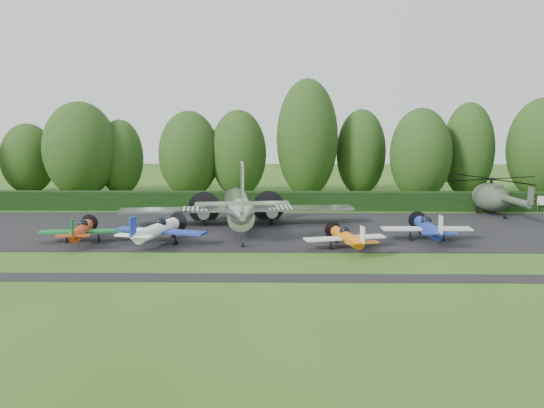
{
  "coord_description": "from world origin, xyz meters",
  "views": [
    {
      "loc": [
        2.05,
        -43.21,
        10.42
      ],
      "look_at": [
        1.33,
        8.91,
        2.5
      ],
      "focal_mm": 40.0,
      "sensor_mm": 36.0,
      "label": 1
    }
  ],
  "objects_px": {
    "transport_plane": "(238,207)",
    "light_plane_red": "(82,230)",
    "light_plane_orange": "(347,237)",
    "helicopter": "(491,195)",
    "light_plane_blue": "(428,228)",
    "light_plane_white": "(157,230)"
  },
  "relations": [
    {
      "from": "light_plane_orange",
      "to": "helicopter",
      "type": "distance_m",
      "value": 23.53
    },
    {
      "from": "transport_plane",
      "to": "light_plane_white",
      "type": "bearing_deg",
      "value": -123.87
    },
    {
      "from": "transport_plane",
      "to": "light_plane_blue",
      "type": "distance_m",
      "value": 16.75
    },
    {
      "from": "transport_plane",
      "to": "helicopter",
      "type": "bearing_deg",
      "value": 23.99
    },
    {
      "from": "transport_plane",
      "to": "light_plane_red",
      "type": "relative_size",
      "value": 3.01
    },
    {
      "from": "transport_plane",
      "to": "light_plane_white",
      "type": "xyz_separation_m",
      "value": [
        -5.92,
        -6.99,
        -0.7
      ]
    },
    {
      "from": "transport_plane",
      "to": "light_plane_red",
      "type": "xyz_separation_m",
      "value": [
        -12.04,
        -6.57,
        -0.83
      ]
    },
    {
      "from": "light_plane_red",
      "to": "helicopter",
      "type": "distance_m",
      "value": 40.29
    },
    {
      "from": "light_plane_white",
      "to": "helicopter",
      "type": "xyz_separation_m",
      "value": [
        31.39,
        15.08,
        0.8
      ]
    },
    {
      "from": "light_plane_red",
      "to": "transport_plane",
      "type": "bearing_deg",
      "value": 35.93
    },
    {
      "from": "light_plane_red",
      "to": "helicopter",
      "type": "xyz_separation_m",
      "value": [
        37.52,
        14.66,
        0.93
      ]
    },
    {
      "from": "helicopter",
      "to": "light_plane_white",
      "type": "bearing_deg",
      "value": -145.82
    },
    {
      "from": "light_plane_red",
      "to": "light_plane_orange",
      "type": "distance_m",
      "value": 21.04
    },
    {
      "from": "light_plane_orange",
      "to": "light_plane_blue",
      "type": "distance_m",
      "value": 7.57
    },
    {
      "from": "light_plane_red",
      "to": "light_plane_orange",
      "type": "height_order",
      "value": "light_plane_red"
    },
    {
      "from": "light_plane_orange",
      "to": "helicopter",
      "type": "xyz_separation_m",
      "value": [
        16.57,
        16.67,
        1.0
      ]
    },
    {
      "from": "transport_plane",
      "to": "light_plane_red",
      "type": "height_order",
      "value": "transport_plane"
    },
    {
      "from": "transport_plane",
      "to": "light_plane_orange",
      "type": "bearing_deg",
      "value": -37.58
    },
    {
      "from": "light_plane_orange",
      "to": "light_plane_blue",
      "type": "bearing_deg",
      "value": 38.79
    },
    {
      "from": "light_plane_blue",
      "to": "helicopter",
      "type": "relative_size",
      "value": 0.56
    },
    {
      "from": "transport_plane",
      "to": "light_plane_orange",
      "type": "relative_size",
      "value": 3.22
    },
    {
      "from": "light_plane_white",
      "to": "helicopter",
      "type": "distance_m",
      "value": 34.84
    }
  ]
}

